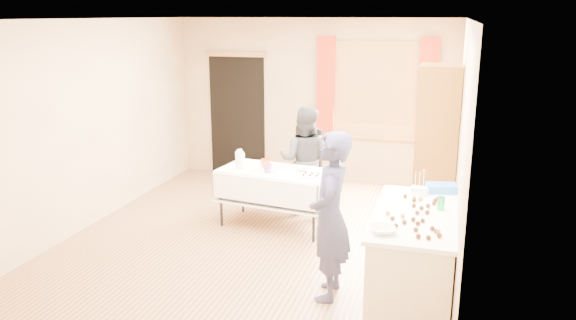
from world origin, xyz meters
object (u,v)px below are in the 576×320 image
(party_table, at_px, (276,193))
(woman, at_px, (305,160))
(counter, at_px, (413,260))
(cabinet, at_px, (436,149))
(chair, at_px, (301,182))
(girl, at_px, (330,216))

(party_table, bearing_deg, woman, 78.98)
(counter, bearing_deg, cabinet, 87.25)
(cabinet, distance_m, chair, 2.01)
(chair, distance_m, girl, 2.75)
(cabinet, relative_size, chair, 1.89)
(counter, height_order, party_table, counter)
(cabinet, distance_m, girl, 2.32)
(counter, relative_size, chair, 1.44)
(chair, relative_size, woman, 0.75)
(girl, bearing_deg, chair, -163.59)
(woman, bearing_deg, girl, 109.53)
(chair, xyz_separation_m, girl, (0.96, -2.53, 0.49))
(party_table, relative_size, woman, 1.04)
(counter, bearing_deg, party_table, 139.28)
(girl, bearing_deg, cabinet, 153.23)
(chair, distance_m, woman, 0.51)
(cabinet, relative_size, girl, 1.27)
(counter, bearing_deg, woman, 126.21)
(cabinet, bearing_deg, counter, -92.75)
(counter, xyz_separation_m, chair, (-1.74, 2.48, -0.13))
(girl, bearing_deg, counter, 89.35)
(party_table, xyz_separation_m, chair, (0.09, 0.91, -0.12))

